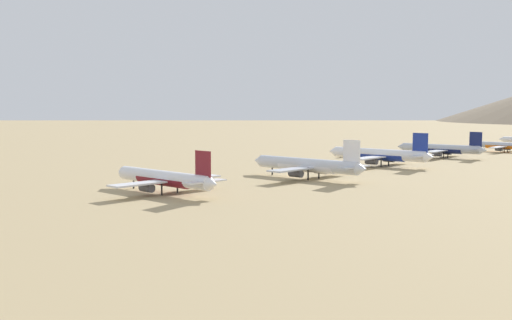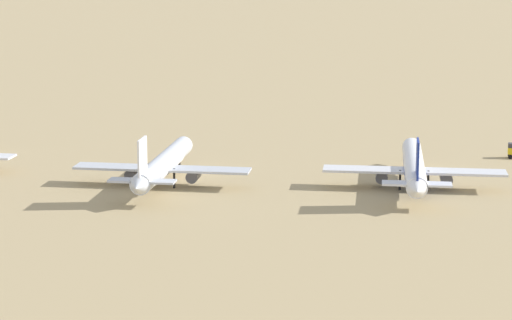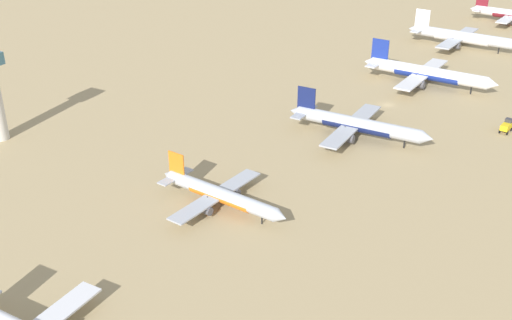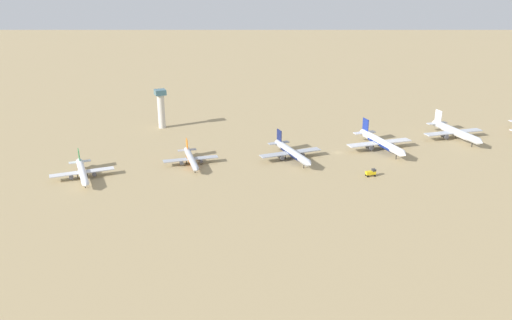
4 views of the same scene
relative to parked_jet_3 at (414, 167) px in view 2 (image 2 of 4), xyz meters
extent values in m
cylinder|color=white|center=(0.40, -0.03, 0.19)|extent=(43.72, 7.46, 4.59)
cone|color=white|center=(24.04, -1.59, 0.19)|extent=(4.16, 4.75, 4.50)
cone|color=white|center=(-23.00, 1.52, 0.19)|extent=(3.65, 4.35, 4.13)
cube|color=navy|center=(-18.65, 1.23, 5.57)|extent=(6.66, 0.86, 8.46)
cube|color=silver|center=(-19.38, 1.28, 0.65)|extent=(4.82, 14.73, 0.44)
cube|color=silver|center=(-1.41, 0.09, -0.61)|extent=(8.74, 41.41, 0.54)
cylinder|color=#4C4C54|center=(0.04, 7.27, -2.28)|extent=(5.25, 3.11, 2.78)
cylinder|color=#4C4C54|center=(-0.92, -7.21, -2.28)|extent=(5.25, 3.11, 2.78)
cylinder|color=black|center=(16.90, -1.12, -2.58)|extent=(0.53, 0.53, 4.62)
cylinder|color=black|center=(-2.41, 3.31, -2.58)|extent=(0.53, 0.53, 4.62)
cylinder|color=black|center=(-2.82, -2.96, -2.58)|extent=(0.53, 0.53, 4.62)
cylinder|color=navy|center=(0.40, -0.03, -0.15)|extent=(24.18, 6.17, 4.60)
cylinder|color=silver|center=(-0.12, 57.28, 0.13)|extent=(43.27, 8.46, 4.54)
cone|color=silver|center=(23.21, 55.14, 0.13)|extent=(4.22, 4.78, 4.45)
cone|color=silver|center=(-23.21, 59.40, 0.13)|extent=(3.71, 4.38, 4.09)
cube|color=white|center=(-18.93, 59.00, 5.45)|extent=(6.59, 1.02, 8.37)
cube|color=#B6BBC5|center=(-19.64, 59.07, 0.59)|extent=(5.12, 14.63, 0.43)
cube|color=#B6BBC5|center=(-1.91, 57.44, -0.66)|extent=(9.67, 41.02, 0.54)
cylinder|color=#4C4C54|center=(-0.30, 64.50, -2.30)|extent=(5.25, 3.20, 2.75)
cylinder|color=#4C4C54|center=(-1.61, 50.21, -2.30)|extent=(5.25, 3.20, 2.75)
cylinder|color=black|center=(16.16, 55.78, -2.60)|extent=(0.53, 0.53, 4.57)
cylinder|color=black|center=(-2.81, 60.65, -2.60)|extent=(0.53, 0.53, 4.57)
cylinder|color=black|center=(-3.38, 54.46, -2.60)|extent=(0.53, 0.53, 4.57)
cylinder|color=white|center=(-0.12, 57.28, -0.21)|extent=(23.98, 6.70, 4.55)
cube|color=#333338|center=(34.06, -28.40, -1.54)|extent=(2.31, 2.09, 1.10)
cylinder|color=black|center=(32.97, -27.96, -4.34)|extent=(0.51, 1.14, 1.10)
cylinder|color=black|center=(35.24, -28.30, -4.34)|extent=(0.51, 1.14, 1.10)
camera|label=1|loc=(-121.21, 245.16, 21.73)|focal=44.29mm
camera|label=2|loc=(-228.64, 23.38, 50.54)|focal=71.90mm
camera|label=3|loc=(53.04, -220.55, 72.54)|focal=43.34mm
camera|label=4|loc=(240.25, -179.95, 93.53)|focal=35.77mm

